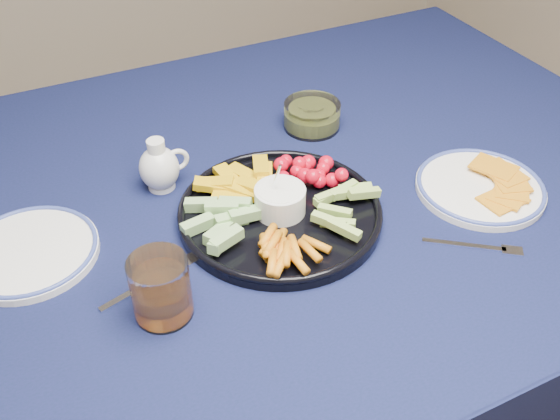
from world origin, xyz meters
name	(u,v)px	position (x,y,z in m)	size (l,w,h in m)	color
dining_table	(236,230)	(0.00, 0.00, 0.66)	(1.67, 1.07, 0.75)	#4D3219
crudite_platter	(279,210)	(0.04, -0.10, 0.77)	(0.34, 0.34, 0.11)	black
creamer_pitcher	(160,167)	(-0.11, 0.07, 0.79)	(0.09, 0.07, 0.10)	white
pickle_bowl	(312,117)	(0.22, 0.13, 0.77)	(0.11, 0.11, 0.05)	white
cheese_plate	(480,186)	(0.39, -0.18, 0.76)	(0.22, 0.22, 0.03)	white
juice_tumbler	(161,291)	(-0.19, -0.21, 0.79)	(0.08, 0.08, 0.10)	white
fork_left	(159,278)	(-0.18, -0.14, 0.75)	(0.16, 0.06, 0.00)	white
fork_right	(481,247)	(0.29, -0.30, 0.75)	(0.13, 0.10, 0.00)	white
side_plate_extra	(29,251)	(-0.34, -0.01, 0.76)	(0.21, 0.21, 0.02)	white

